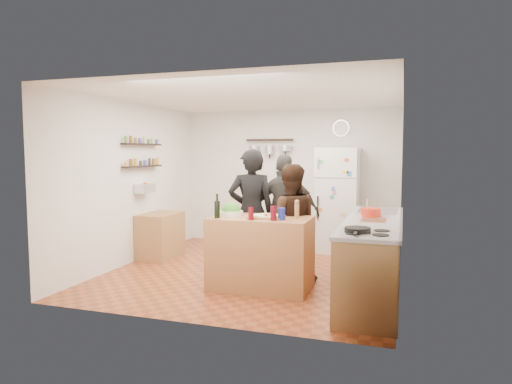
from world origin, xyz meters
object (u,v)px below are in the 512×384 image
(person_center, at_px, (290,223))
(wall_clock, at_px, (341,128))
(pepper_mill, at_px, (297,211))
(red_bowl, at_px, (371,212))
(counter_run, at_px, (373,258))
(prep_island, at_px, (261,253))
(person_back, at_px, (285,213))
(salt_canister, at_px, (282,214))
(person_left, at_px, (251,212))
(salad_bowl, at_px, (231,213))
(skillet, at_px, (358,230))
(fridge, at_px, (337,200))
(side_table, at_px, (161,235))
(wine_bottle, at_px, (217,209))

(person_center, xyz_separation_m, wall_clock, (0.34, 2.40, 1.36))
(pepper_mill, xyz_separation_m, red_bowl, (0.86, 0.40, -0.03))
(pepper_mill, height_order, counter_run, pepper_mill)
(prep_island, xyz_separation_m, person_back, (0.06, 0.97, 0.39))
(salt_canister, bearing_deg, prep_island, 158.20)
(pepper_mill, height_order, person_left, person_left)
(salad_bowl, distance_m, salt_canister, 0.74)
(prep_island, height_order, salad_bowl, salad_bowl)
(person_left, distance_m, person_back, 0.54)
(person_center, bearing_deg, red_bowl, 165.54)
(wall_clock, bearing_deg, skillet, -79.77)
(skillet, bearing_deg, wall_clock, 100.23)
(prep_island, distance_m, red_bowl, 1.48)
(prep_island, height_order, fridge, fridge)
(counter_run, xyz_separation_m, red_bowl, (-0.05, 0.25, 0.52))
(prep_island, relative_size, person_center, 0.80)
(side_table, bearing_deg, prep_island, -28.67)
(salad_bowl, distance_m, person_center, 0.80)
(wine_bottle, xyz_separation_m, counter_run, (1.86, 0.42, -0.57))
(prep_island, height_order, person_center, person_center)
(person_back, distance_m, red_bowl, 1.36)
(person_back, distance_m, skillet, 2.12)
(wall_clock, distance_m, side_table, 3.64)
(person_left, xyz_separation_m, wall_clock, (0.94, 2.22, 1.26))
(skillet, relative_size, side_table, 0.33)
(person_back, xyz_separation_m, wall_clock, (0.55, 1.85, 1.30))
(red_bowl, bearing_deg, side_table, 168.54)
(red_bowl, bearing_deg, counter_run, -78.82)
(wine_bottle, distance_m, wall_clock, 3.43)
(prep_island, distance_m, person_center, 0.60)
(wine_bottle, relative_size, salt_canister, 1.47)
(salad_bowl, xyz_separation_m, red_bowl, (1.73, 0.40, 0.03))
(pepper_mill, bearing_deg, skillet, -45.52)
(salt_canister, bearing_deg, pepper_mill, 48.58)
(red_bowl, bearing_deg, fridge, 108.88)
(prep_island, relative_size, pepper_mill, 6.80)
(person_center, bearing_deg, counter_run, 152.39)
(person_back, bearing_deg, wall_clock, -111.51)
(pepper_mill, distance_m, skillet, 1.16)
(wine_bottle, height_order, wall_clock, wall_clock)
(wine_bottle, distance_m, skillet, 1.85)
(counter_run, distance_m, wall_clock, 3.22)
(wall_clock, bearing_deg, prep_island, -102.23)
(person_left, bearing_deg, wall_clock, -133.11)
(skillet, bearing_deg, prep_island, 148.38)
(wine_bottle, bearing_deg, salt_canister, 7.13)
(pepper_mill, xyz_separation_m, skillet, (0.81, -0.83, -0.06))
(wine_bottle, bearing_deg, skillet, -17.55)
(salt_canister, relative_size, wall_clock, 0.48)
(wine_bottle, distance_m, red_bowl, 1.93)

